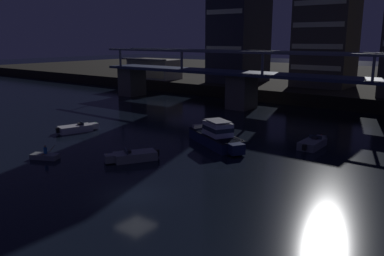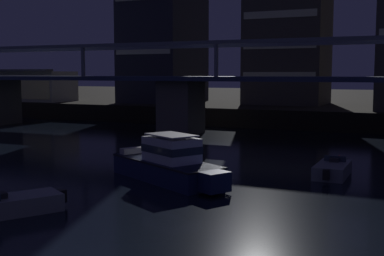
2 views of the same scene
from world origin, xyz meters
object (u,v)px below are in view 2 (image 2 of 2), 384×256
Objects in this scene: river_bridge at (303,96)px; speedboat_mid_right at (11,205)px; cabin_cruiser_near_left at (169,163)px; speedboat_mid_center at (333,169)px; tower_west_tall at (288,31)px; waterfront_pavilion at (33,86)px.

river_bridge is 31.69m from speedboat_mid_right.
river_bridge is 17.00× the size of speedboat_mid_right.
speedboat_mid_center is at bearing 33.40° from cabin_cruiser_near_left.
waterfront_pavilion is at bearing -166.99° from tower_west_tall.
cabin_cruiser_near_left reaches higher than speedboat_mid_center.
speedboat_mid_right is (-6.24, -30.84, -3.76)m from river_bridge.
river_bridge is at bearing 78.57° from speedboat_mid_right.
waterfront_pavilion is 2.56× the size of speedboat_mid_right.
waterfront_pavilion is 56.70m from speedboat_mid_right.
river_bridge is at bearing 108.83° from speedboat_mid_center.
cabin_cruiser_near_left is at bearing -85.04° from tower_west_tall.
speedboat_mid_center is at bearing -71.17° from river_bridge.
waterfront_pavilion is (-36.57, -8.45, -7.48)m from tower_west_tall.
tower_west_tall is (-6.70, 20.36, 7.74)m from river_bridge.
waterfront_pavilion is at bearing 150.22° from speedboat_mid_center.
waterfront_pavilion reaches higher than speedboat_mid_center.
tower_west_tall is at bearing 13.01° from waterfront_pavilion.
tower_west_tall is 3.80× the size of speedboat_mid_center.
tower_west_tall reaches higher than cabin_cruiser_near_left.
river_bridge reaches higher than speedboat_mid_right.
speedboat_mid_right is (-3.17, -9.28, -0.64)m from cabin_cruiser_near_left.
river_bridge is 22.79m from tower_west_tall.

